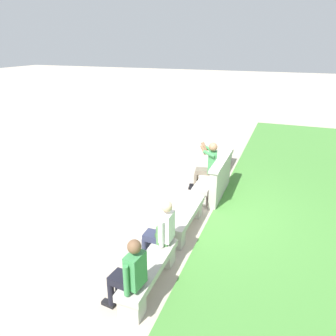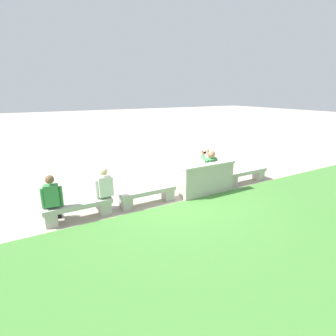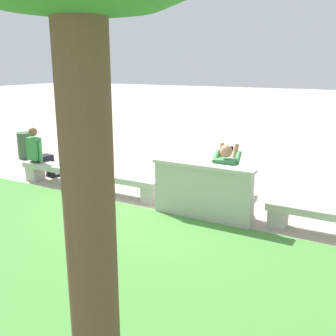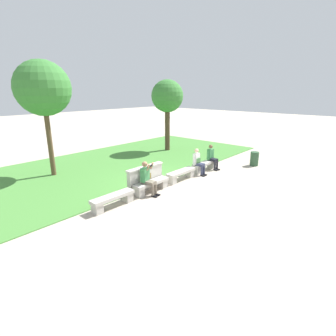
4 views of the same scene
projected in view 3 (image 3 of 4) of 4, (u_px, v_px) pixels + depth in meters
ground_plane at (164, 205)px, 7.65m from camera, size 80.00×80.00×0.00m
bench_main at (320, 218)px, 6.23m from camera, size 1.66×0.40×0.45m
bench_near at (209, 198)px, 7.13m from camera, size 1.66×0.40×0.45m
bench_mid at (124, 183)px, 8.02m from camera, size 1.66×0.40×0.45m
bench_far at (55, 171)px, 8.92m from camera, size 1.66×0.40×0.45m
backrest_wall_with_plaque at (202, 192)px, 6.78m from camera, size 1.84×0.24×1.01m
person_photographer at (226, 176)px, 6.94m from camera, size 0.52×0.77×1.32m
person_distant at (79, 158)px, 8.56m from camera, size 0.48×0.67×1.26m
person_companion at (38, 152)px, 9.14m from camera, size 0.48×0.70×1.26m
backpack at (77, 160)px, 8.53m from camera, size 0.28×0.24×0.43m
trash_bin at (26, 145)px, 11.37m from camera, size 0.44×0.44×0.75m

